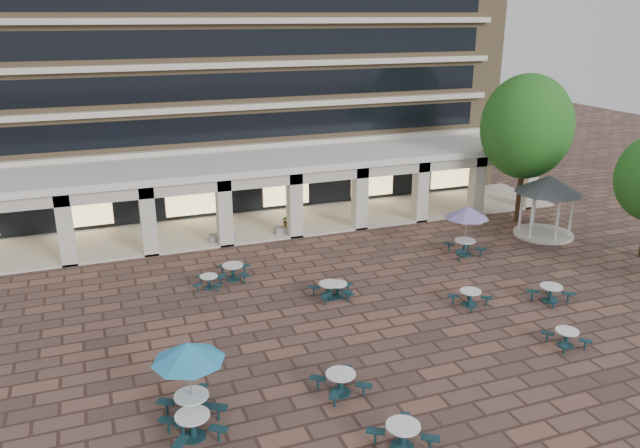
# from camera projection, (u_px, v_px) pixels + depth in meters

# --- Properties ---
(ground) EXTENTS (120.00, 120.00, 0.00)m
(ground) POSITION_uv_depth(u_px,v_px,m) (341.00, 337.00, 25.83)
(ground) COLOR brown
(ground) RESTS_ON ground
(apartment_building) EXTENTS (40.00, 15.50, 25.20)m
(apartment_building) POSITION_uv_depth(u_px,v_px,m) (207.00, 15.00, 44.39)
(apartment_building) COLOR #927852
(apartment_building) RESTS_ON ground
(retail_arcade) EXTENTS (42.00, 6.60, 4.40)m
(retail_arcade) POSITION_uv_depth(u_px,v_px,m) (249.00, 181.00, 38.00)
(retail_arcade) COLOR white
(retail_arcade) RESTS_ON ground
(picnic_table_1) EXTENTS (2.08, 2.08, 0.83)m
(picnic_table_1) POSITION_uv_depth(u_px,v_px,m) (193.00, 424.00, 19.55)
(picnic_table_1) COLOR #153840
(picnic_table_1) RESTS_ON ground
(picnic_table_2) EXTENTS (1.98, 1.98, 0.80)m
(picnic_table_2) POSITION_uv_depth(u_px,v_px,m) (341.00, 381.00, 21.85)
(picnic_table_2) COLOR #153840
(picnic_table_2) RESTS_ON ground
(picnic_table_3) EXTENTS (1.58, 1.58, 0.69)m
(picnic_table_3) POSITION_uv_depth(u_px,v_px,m) (566.00, 337.00, 25.00)
(picnic_table_3) COLOR #153840
(picnic_table_3) RESTS_ON ground
(picnic_table_4) EXTENTS (2.40, 2.40, 2.77)m
(picnic_table_4) POSITION_uv_depth(u_px,v_px,m) (188.00, 355.00, 19.93)
(picnic_table_4) COLOR #153840
(picnic_table_4) RESTS_ON ground
(picnic_table_5) EXTENTS (2.08, 2.08, 0.81)m
(picnic_table_5) POSITION_uv_depth(u_px,v_px,m) (403.00, 434.00, 19.09)
(picnic_table_5) COLOR #153840
(picnic_table_5) RESTS_ON ground
(picnic_table_7) EXTENTS (2.04, 2.04, 0.78)m
(picnic_table_7) POSITION_uv_depth(u_px,v_px,m) (551.00, 292.00, 28.88)
(picnic_table_7) COLOR #153840
(picnic_table_7) RESTS_ON ground
(picnic_table_8) EXTENTS (1.74, 1.74, 0.65)m
(picnic_table_8) POSITION_uv_depth(u_px,v_px,m) (209.00, 281.00, 30.29)
(picnic_table_8) COLOR #153840
(picnic_table_8) RESTS_ON ground
(picnic_table_9) EXTENTS (1.92, 1.92, 0.71)m
(picnic_table_9) POSITION_uv_depth(u_px,v_px,m) (337.00, 289.00, 29.32)
(picnic_table_9) COLOR #153840
(picnic_table_9) RESTS_ON ground
(picnic_table_10) EXTENTS (1.94, 1.94, 0.73)m
(picnic_table_10) POSITION_uv_depth(u_px,v_px,m) (470.00, 296.00, 28.50)
(picnic_table_10) COLOR #153840
(picnic_table_10) RESTS_ON ground
(picnic_table_11) EXTENTS (2.41, 2.41, 2.78)m
(picnic_table_11) POSITION_uv_depth(u_px,v_px,m) (467.00, 214.00, 33.87)
(picnic_table_11) COLOR #153840
(picnic_table_11) RESTS_ON ground
(picnic_table_12) EXTENTS (2.06, 2.06, 0.79)m
(picnic_table_12) POSITION_uv_depth(u_px,v_px,m) (233.00, 271.00, 31.27)
(picnic_table_12) COLOR #153840
(picnic_table_12) RESTS_ON ground
(picnic_table_13) EXTENTS (1.88, 1.88, 0.77)m
(picnic_table_13) POSITION_uv_depth(u_px,v_px,m) (330.00, 289.00, 29.20)
(picnic_table_13) COLOR #153840
(picnic_table_13) RESTS_ON ground
(gazebo) EXTENTS (3.94, 3.94, 3.66)m
(gazebo) POSITION_uv_depth(u_px,v_px,m) (548.00, 191.00, 36.79)
(gazebo) COLOR beige
(gazebo) RESTS_ON ground
(tree_east_c) EXTENTS (5.61, 5.61, 9.35)m
(tree_east_c) POSITION_uv_depth(u_px,v_px,m) (527.00, 127.00, 38.29)
(tree_east_c) COLOR #3F2E19
(tree_east_c) RESTS_ON ground
(planter_left) EXTENTS (1.50, 0.72, 1.17)m
(planter_left) POSITION_uv_depth(u_px,v_px,m) (222.00, 235.00, 36.40)
(planter_left) COLOR gray
(planter_left) RESTS_ON ground
(planter_right) EXTENTS (1.50, 0.61, 1.20)m
(planter_right) POSITION_uv_depth(u_px,v_px,m) (287.00, 227.00, 37.71)
(planter_right) COLOR gray
(planter_right) RESTS_ON ground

